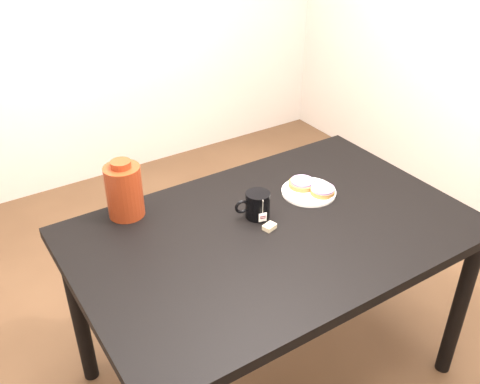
# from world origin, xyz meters

# --- Properties ---
(ground_plane) EXTENTS (4.00, 4.00, 0.00)m
(ground_plane) POSITION_xyz_m (0.00, 0.00, 0.00)
(ground_plane) COLOR brown
(table) EXTENTS (1.40, 0.90, 0.75)m
(table) POSITION_xyz_m (0.00, 0.00, 0.67)
(table) COLOR black
(table) RESTS_ON ground_plane
(plate) EXTENTS (0.21, 0.21, 0.02)m
(plate) POSITION_xyz_m (0.25, 0.12, 0.76)
(plate) COLOR white
(plate) RESTS_ON table
(bagel_back) EXTENTS (0.11, 0.11, 0.03)m
(bagel_back) POSITION_xyz_m (0.25, 0.16, 0.77)
(bagel_back) COLOR brown
(bagel_back) RESTS_ON plate
(bagel_front) EXTENTS (0.12, 0.12, 0.03)m
(bagel_front) POSITION_xyz_m (0.28, 0.07, 0.77)
(bagel_front) COLOR brown
(bagel_front) RESTS_ON plate
(mug) EXTENTS (0.14, 0.11, 0.10)m
(mug) POSITION_xyz_m (-0.01, 0.09, 0.80)
(mug) COLOR black
(mug) RESTS_ON table
(teabag_pouch) EXTENTS (0.05, 0.04, 0.02)m
(teabag_pouch) POSITION_xyz_m (-0.02, 0.00, 0.76)
(teabag_pouch) COLOR #C6B793
(teabag_pouch) RESTS_ON table
(bagel_package) EXTENTS (0.13, 0.13, 0.22)m
(bagel_package) POSITION_xyz_m (-0.40, 0.36, 0.85)
(bagel_package) COLOR #58190B
(bagel_package) RESTS_ON table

